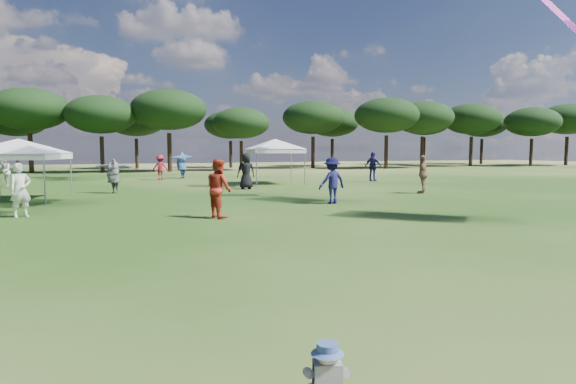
% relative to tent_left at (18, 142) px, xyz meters
% --- Properties ---
extents(tree_line, '(108.78, 17.63, 7.77)m').
position_rel_tent_left_xyz_m(tree_line, '(8.02, 26.31, 3.01)').
color(tree_line, black).
rests_on(tree_line, ground).
extents(tent_left, '(6.33, 6.33, 2.84)m').
position_rel_tent_left_xyz_m(tent_left, '(0.00, 0.00, 0.00)').
color(tent_left, gray).
rests_on(tent_left, ground).
extents(tent_right, '(6.18, 6.18, 3.01)m').
position_rel_tent_left_xyz_m(tent_right, '(12.94, 5.10, 0.17)').
color(tent_right, gray).
rests_on(tent_right, ground).
extents(toddler, '(0.42, 0.46, 0.57)m').
position_rel_tent_left_xyz_m(toddler, '(4.98, -19.09, -2.16)').
color(toddler, black).
rests_on(toddler, ground).
extents(festival_crowd, '(29.04, 21.90, 1.93)m').
position_rel_tent_left_xyz_m(festival_crowd, '(4.80, 3.14, -1.51)').
color(festival_crowd, black).
rests_on(festival_crowd, ground).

